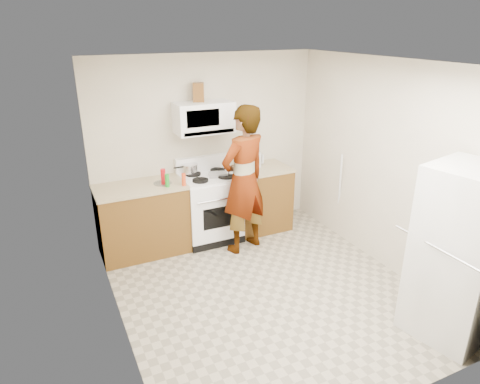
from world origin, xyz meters
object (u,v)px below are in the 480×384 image
kettle (256,160)px  saucepan (190,168)px  person (244,180)px  microwave (204,117)px  fridge (460,255)px  gas_range (210,206)px

kettle → saucepan: (-0.95, 0.10, -0.02)m
person → kettle: 0.71m
person → saucepan: 0.82m
kettle → saucepan: bearing=-177.1°
kettle → microwave: bearing=-174.8°
person → saucepan: bearing=-71.0°
saucepan → microwave: bearing=-14.2°
microwave → saucepan: bearing=165.8°
fridge → kettle: bearing=89.7°
kettle → person: bearing=-120.7°
gas_range → saucepan: 0.59m
gas_range → kettle: kettle is taller
microwave → person: bearing=-63.8°
kettle → saucepan: size_ratio=0.95×
person → kettle: person is taller
person → fridge: person is taller
gas_range → fridge: 3.17m
microwave → kettle: size_ratio=3.87×
kettle → fridge: bearing=-68.7°
microwave → person: (0.29, -0.60, -0.73)m
fridge → kettle: fridge is taller
person → fridge: size_ratio=1.14×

